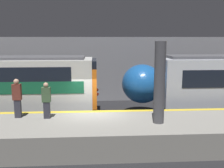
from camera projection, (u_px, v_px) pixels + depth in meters
The scene contains 6 objects.
ground_plane at pixel (95, 132), 13.26m from camera, with size 120.00×120.00×0.00m, color black.
platform at pixel (94, 134), 11.44m from camera, with size 40.00×3.51×1.10m.
station_rear_barrier at pixel (94, 69), 19.42m from camera, with size 50.00×0.15×4.75m.
support_pillar_near at pixel (159, 83), 10.93m from camera, with size 0.46×0.46×3.46m.
person_waiting at pixel (17, 97), 11.79m from camera, with size 0.38×0.24×1.78m.
person_walking at pixel (46, 100), 11.70m from camera, with size 0.38×0.24×1.64m.
Camera 1 is at (0.06, -12.67, 4.67)m, focal length 42.00 mm.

